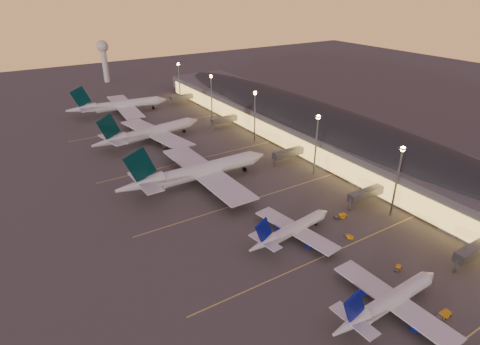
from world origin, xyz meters
name	(u,v)px	position (x,y,z in m)	size (l,w,h in m)	color
ground	(313,248)	(0.00, 0.00, 0.00)	(700.00, 700.00, 0.00)	#484543
airliner_narrow_south	(388,302)	(-2.61, -29.93, 3.49)	(37.68, 33.59, 13.49)	silver
airliner_narrow_north	(291,230)	(-2.57, 7.39, 3.25)	(35.21, 31.72, 12.58)	silver
airliner_wide_near	(197,172)	(-10.44, 57.25, 5.38)	(65.17, 59.12, 20.92)	silver
airliner_wide_mid	(150,133)	(-9.50, 112.32, 4.96)	(59.99, 55.36, 19.25)	silver
airliner_wide_far	(119,106)	(-7.79, 168.84, 5.02)	(60.97, 55.71, 19.50)	silver
terminal_building	(310,123)	(61.84, 72.47, 8.78)	(56.35, 255.00, 17.46)	#525157
light_masts	(280,118)	(36.00, 65.00, 17.55)	(2.20, 217.20, 25.90)	slate
radar_tower	(104,54)	(10.00, 260.00, 21.87)	(9.00, 9.00, 32.50)	silver
lane_markings	(243,195)	(0.00, 40.00, 0.01)	(90.00, 180.36, 0.00)	#D8C659
baggage_tug_a	(444,315)	(8.10, -38.28, 0.56)	(4.19, 1.96, 1.23)	orange
baggage_tug_b	(398,268)	(13.54, -20.69, 0.43)	(3.36, 2.32, 0.94)	orange
baggage_tug_c	(341,216)	(19.97, 8.01, 0.57)	(4.47, 2.53, 1.26)	orange
baggage_tug_d	(349,237)	(13.40, -2.07, 0.44)	(1.74, 3.37, 0.96)	orange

